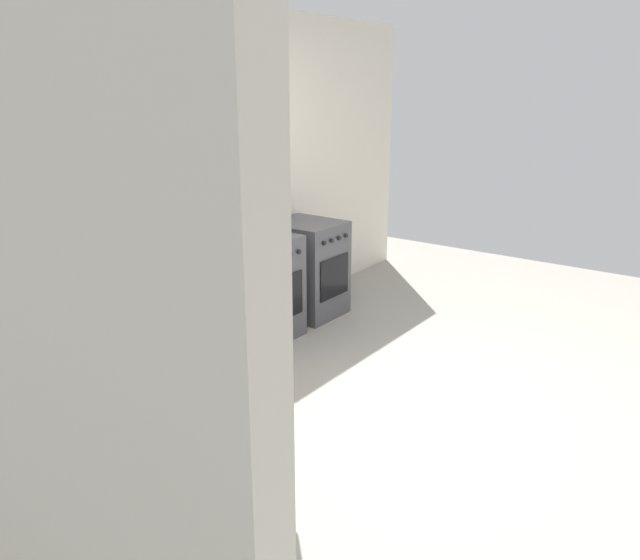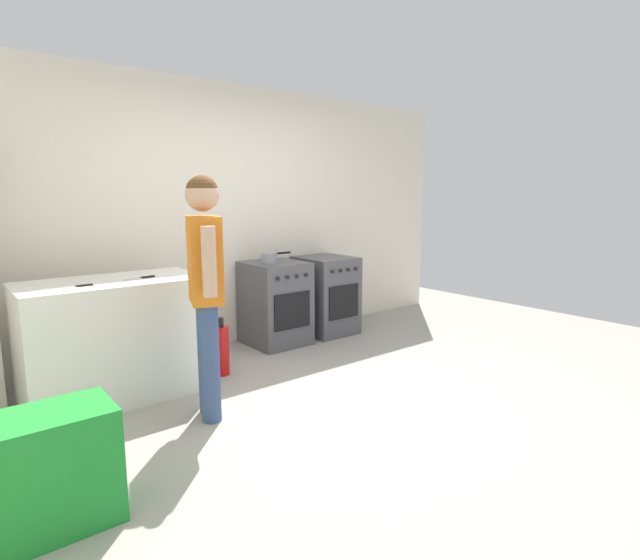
# 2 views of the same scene
# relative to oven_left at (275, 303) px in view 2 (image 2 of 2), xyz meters

# --- Properties ---
(ground_plane) EXTENTS (8.00, 8.00, 0.00)m
(ground_plane) POSITION_rel_oven_left_xyz_m (-0.35, -1.58, -0.43)
(ground_plane) COLOR gray
(back_wall) EXTENTS (6.00, 0.10, 2.60)m
(back_wall) POSITION_rel_oven_left_xyz_m (-0.35, 0.37, 0.87)
(back_wall) COLOR silver
(back_wall) RESTS_ON ground
(counter_unit) EXTENTS (1.30, 0.70, 0.90)m
(counter_unit) POSITION_rel_oven_left_xyz_m (-1.70, -0.38, 0.02)
(counter_unit) COLOR silver
(counter_unit) RESTS_ON ground
(oven_left) EXTENTS (0.56, 0.62, 0.85)m
(oven_left) POSITION_rel_oven_left_xyz_m (0.00, 0.00, 0.00)
(oven_left) COLOR #4C4C51
(oven_left) RESTS_ON ground
(oven_right) EXTENTS (0.54, 0.62, 0.85)m
(oven_right) POSITION_rel_oven_left_xyz_m (0.67, -0.00, -0.00)
(oven_right) COLOR #4C4C51
(oven_right) RESTS_ON ground
(pot) EXTENTS (0.34, 0.16, 0.10)m
(pot) POSITION_rel_oven_left_xyz_m (-0.06, 0.00, 0.48)
(pot) COLOR gray
(pot) RESTS_ON oven_left
(knife_utility) EXTENTS (0.25, 0.07, 0.01)m
(knife_utility) POSITION_rel_oven_left_xyz_m (-1.51, -0.45, 0.48)
(knife_utility) COLOR silver
(knife_utility) RESTS_ON counter_unit
(knife_carving) EXTENTS (0.33, 0.05, 0.01)m
(knife_carving) POSITION_rel_oven_left_xyz_m (-2.02, -0.53, 0.48)
(knife_carving) COLOR silver
(knife_carving) RESTS_ON counter_unit
(person) EXTENTS (0.30, 0.54, 1.65)m
(person) POSITION_rel_oven_left_xyz_m (-1.32, -1.16, 0.56)
(person) COLOR #384C7A
(person) RESTS_ON ground
(fire_extinguisher) EXTENTS (0.13, 0.13, 0.50)m
(fire_extinguisher) POSITION_rel_oven_left_xyz_m (-0.87, -0.48, -0.21)
(fire_extinguisher) COLOR red
(fire_extinguisher) RESTS_ON ground
(recycling_crate_lower) EXTENTS (0.52, 0.36, 0.28)m
(recycling_crate_lower) POSITION_rel_oven_left_xyz_m (-2.40, -1.79, -0.29)
(recycling_crate_lower) COLOR #1E842D
(recycling_crate_lower) RESTS_ON ground
(recycling_crate_upper) EXTENTS (0.52, 0.36, 0.28)m
(recycling_crate_upper) POSITION_rel_oven_left_xyz_m (-2.40, -1.79, -0.01)
(recycling_crate_upper) COLOR #1E842D
(recycling_crate_upper) RESTS_ON recycling_crate_lower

